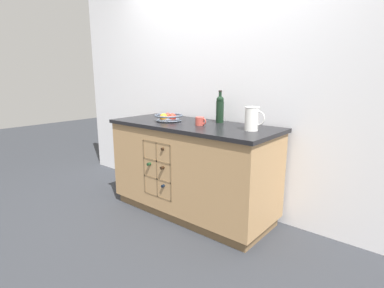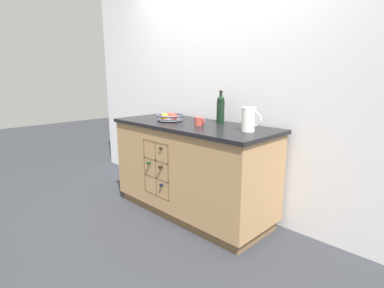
{
  "view_description": "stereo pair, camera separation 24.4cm",
  "coord_description": "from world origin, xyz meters",
  "px_view_note": "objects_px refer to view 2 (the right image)",
  "views": [
    {
      "loc": [
        1.82,
        -2.19,
        1.37
      ],
      "look_at": [
        0.0,
        0.0,
        0.72
      ],
      "focal_mm": 28.0,
      "sensor_mm": 36.0,
      "label": 1
    },
    {
      "loc": [
        2.0,
        -2.02,
        1.37
      ],
      "look_at": [
        0.0,
        0.0,
        0.72
      ],
      "focal_mm": 28.0,
      "sensor_mm": 36.0,
      "label": 2
    }
  ],
  "objects_px": {
    "ceramic_mug": "(199,121)",
    "standing_wine_bottle": "(221,109)",
    "fruit_bowl": "(170,117)",
    "white_pitcher": "(249,119)"
  },
  "relations": [
    {
      "from": "ceramic_mug",
      "to": "standing_wine_bottle",
      "type": "bearing_deg",
      "value": 79.63
    },
    {
      "from": "white_pitcher",
      "to": "standing_wine_bottle",
      "type": "relative_size",
      "value": 0.64
    },
    {
      "from": "white_pitcher",
      "to": "ceramic_mug",
      "type": "xyz_separation_m",
      "value": [
        -0.5,
        -0.07,
        -0.07
      ]
    },
    {
      "from": "fruit_bowl",
      "to": "standing_wine_bottle",
      "type": "relative_size",
      "value": 0.92
    },
    {
      "from": "fruit_bowl",
      "to": "ceramic_mug",
      "type": "relative_size",
      "value": 2.49
    },
    {
      "from": "ceramic_mug",
      "to": "fruit_bowl",
      "type": "bearing_deg",
      "value": -179.43
    },
    {
      "from": "ceramic_mug",
      "to": "standing_wine_bottle",
      "type": "relative_size",
      "value": 0.37
    },
    {
      "from": "ceramic_mug",
      "to": "standing_wine_bottle",
      "type": "distance_m",
      "value": 0.28
    },
    {
      "from": "white_pitcher",
      "to": "ceramic_mug",
      "type": "relative_size",
      "value": 1.73
    },
    {
      "from": "white_pitcher",
      "to": "ceramic_mug",
      "type": "bearing_deg",
      "value": -172.59
    }
  ]
}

